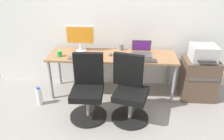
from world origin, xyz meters
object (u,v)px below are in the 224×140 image
Objects in this scene: side_cabinet at (198,79)px; printer at (203,53)px; desktop_monitor at (80,36)px; office_chair_left at (88,90)px; water_bottle_on_floor at (39,96)px; office_chair_right at (130,91)px; coffee_mug at (59,54)px; open_laptop at (142,51)px.

printer is at bearing -90.00° from side_cabinet.
office_chair_left is at bearing -73.41° from desktop_monitor.
desktop_monitor reaches higher than water_bottle_on_floor.
desktop_monitor reaches higher than office_chair_left.
coffee_mug is (-1.12, 0.51, 0.33)m from office_chair_right.
printer is 1.97m from desktop_monitor.
office_chair_right is 1.96× the size of desktop_monitor.
office_chair_right reaches higher than coffee_mug.
office_chair_right is 1.46m from water_bottle_on_floor.
office_chair_left is at bearing -160.88° from printer.
open_laptop reaches higher than side_cabinet.
printer is at bearing -5.90° from open_laptop.
printer is (1.72, 0.60, 0.37)m from office_chair_left.
side_cabinet is 2.58m from water_bottle_on_floor.
office_chair_left is 1.86m from printer.
office_chair_right is 1.33m from printer.
desktop_monitor is at bearing 44.44° from water_bottle_on_floor.
water_bottle_on_floor is (-2.55, -0.40, -0.19)m from side_cabinet.
printer is at bearing 19.12° from office_chair_left.
desktop_monitor reaches higher than open_laptop.
printer reaches higher than side_cabinet.
side_cabinet is at bearing 90.00° from printer.
side_cabinet is 1.04m from open_laptop.
coffee_mug is (-0.29, -0.27, -0.20)m from desktop_monitor.
office_chair_left is 3.03× the size of open_laptop.
office_chair_left is 2.35× the size of printer.
open_laptop is (0.78, 0.69, 0.34)m from office_chair_left.
printer is at bearing -5.45° from desktop_monitor.
desktop_monitor reaches higher than printer.
coffee_mug is at bearing 155.47° from office_chair_right.
office_chair_right is at bearing -0.20° from office_chair_left.
water_bottle_on_floor is at bearing -162.90° from open_laptop.
coffee_mug is (-2.24, -0.09, 0.42)m from side_cabinet.
side_cabinet is at bearing 8.84° from water_bottle_on_floor.
coffee_mug is (-1.30, -0.19, -0.01)m from open_laptop.
office_chair_left is 1.82m from side_cabinet.
desktop_monitor is at bearing 174.55° from printer.
water_bottle_on_floor is at bearing -171.18° from printer.
side_cabinet is at bearing -5.42° from desktop_monitor.
open_laptop is (0.18, 0.70, 0.34)m from office_chair_right.
water_bottle_on_floor is 0.75m from coffee_mug.
office_chair_right is at bearing -104.64° from open_laptop.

